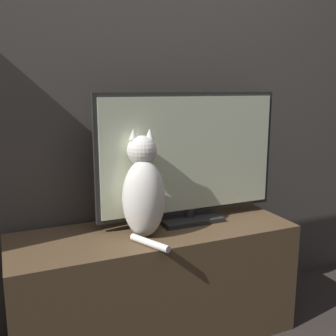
{
  "coord_description": "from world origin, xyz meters",
  "views": [
    {
      "loc": [
        -0.59,
        -0.54,
        1.13
      ],
      "look_at": [
        0.06,
        0.97,
        0.79
      ],
      "focal_mm": 42.0,
      "sensor_mm": 36.0,
      "label": 1
    }
  ],
  "objects": [
    {
      "name": "wall_back",
      "position": [
        0.0,
        1.22,
        1.3
      ],
      "size": [
        4.8,
        0.05,
        2.6
      ],
      "color": "#47423D",
      "rests_on": "ground_plane"
    },
    {
      "name": "tv_stand",
      "position": [
        0.0,
        0.97,
        0.26
      ],
      "size": [
        1.24,
        0.43,
        0.52
      ],
      "color": "brown",
      "rests_on": "ground_plane"
    },
    {
      "name": "cat",
      "position": [
        -0.07,
        0.93,
        0.71
      ],
      "size": [
        0.2,
        0.31,
        0.45
      ],
      "rotation": [
        0.0,
        0.0,
        -0.16
      ],
      "color": "silver",
      "rests_on": "tv_stand"
    },
    {
      "name": "tv",
      "position": [
        0.19,
        1.02,
        0.81
      ],
      "size": [
        0.87,
        0.17,
        0.59
      ],
      "color": "black",
      "rests_on": "tv_stand"
    }
  ]
}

